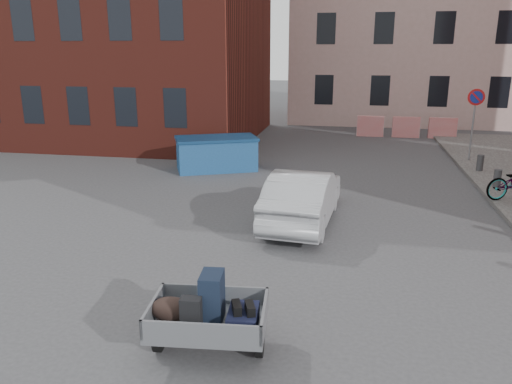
# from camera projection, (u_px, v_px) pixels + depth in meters

# --- Properties ---
(ground) EXTENTS (120.00, 120.00, 0.00)m
(ground) POSITION_uv_depth(u_px,v_px,m) (271.00, 245.00, 10.94)
(ground) COLOR #38383A
(ground) RESTS_ON ground
(far_building) EXTENTS (6.00, 6.00, 8.00)m
(far_building) POSITION_uv_depth(u_px,v_px,m) (36.00, 51.00, 34.24)
(far_building) COLOR maroon
(far_building) RESTS_ON ground
(no_parking_sign) EXTENTS (0.60, 0.09, 2.65)m
(no_parking_sign) POSITION_uv_depth(u_px,v_px,m) (475.00, 110.00, 18.25)
(no_parking_sign) COLOR gray
(no_parking_sign) RESTS_ON sidewalk
(barriers) EXTENTS (4.70, 0.18, 1.00)m
(barriers) POSITION_uv_depth(u_px,v_px,m) (406.00, 127.00, 24.20)
(barriers) COLOR red
(barriers) RESTS_ON ground
(trailer) EXTENTS (1.70, 1.87, 1.20)m
(trailer) POSITION_uv_depth(u_px,v_px,m) (207.00, 314.00, 6.92)
(trailer) COLOR black
(trailer) RESTS_ON ground
(dumpster) EXTENTS (3.16, 2.46, 1.18)m
(dumpster) POSITION_uv_depth(u_px,v_px,m) (216.00, 153.00, 17.66)
(dumpster) COLOR navy
(dumpster) RESTS_ON ground
(silver_car) EXTENTS (1.72, 4.14, 1.33)m
(silver_car) POSITION_uv_depth(u_px,v_px,m) (303.00, 196.00, 12.24)
(silver_car) COLOR #9A9BA0
(silver_car) RESTS_ON ground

